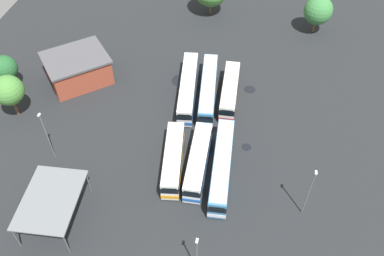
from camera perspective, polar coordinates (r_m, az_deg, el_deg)
name	(u,v)px	position (r m, az deg, el deg)	size (l,w,h in m)	color
ground_plane	(204,131)	(64.57, 1.68, -0.38)	(95.71, 95.71, 0.00)	black
bus_row0_slot0	(188,87)	(69.05, -0.56, 5.70)	(15.45, 4.24, 3.62)	silver
bus_row0_slot1	(208,89)	(68.76, 2.28, 5.44)	(15.44, 3.96, 3.62)	teal
bus_row0_slot2	(230,91)	(68.69, 5.27, 5.19)	(11.92, 2.90, 3.62)	silver
bus_row1_slot0	(173,159)	(58.42, -2.64, -4.37)	(11.93, 4.01, 3.62)	silver
bus_row1_slot1	(198,161)	(58.15, 0.86, -4.63)	(12.30, 2.79, 3.62)	silver
bus_row1_slot2	(222,165)	(57.83, 4.18, -5.21)	(15.38, 3.26, 3.62)	teal
depot_building	(78,68)	(74.72, -15.67, 8.03)	(13.45, 13.66, 4.96)	#99422D
maintenance_shelter	(50,200)	(54.68, -19.16, -9.42)	(10.12, 7.54, 4.35)	slate
lamp_post_by_building	(197,254)	(48.28, 0.66, -17.18)	(0.56, 0.28, 7.29)	slate
lamp_post_near_entrance	(47,135)	(60.95, -19.61, -0.88)	(0.56, 0.28, 8.91)	slate
lamp_post_mid_lot	(309,192)	(53.56, 16.02, -8.52)	(0.56, 0.28, 8.88)	slate
tree_west_edge	(318,10)	(86.50, 17.20, 15.40)	(5.58, 5.58, 7.68)	brown
tree_south_edge	(8,90)	(69.48, -24.25, 4.80)	(4.81, 4.81, 7.72)	brown
tree_northeast	(4,68)	(76.12, -24.72, 7.56)	(4.42, 4.42, 6.41)	brown
puddle_centre_drain	(250,89)	(72.22, 8.06, 5.35)	(1.99, 1.99, 0.01)	black
puddle_near_shelter	(246,147)	(62.84, 7.60, -2.66)	(1.48, 1.48, 0.01)	black
puddle_between_rows	(181,80)	(73.36, -1.52, 6.65)	(3.41, 3.41, 0.01)	black
puddle_back_corner	(172,132)	(64.40, -2.74, -0.59)	(1.91, 1.91, 0.01)	black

